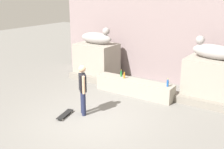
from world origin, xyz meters
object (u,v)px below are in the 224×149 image
object	(u,v)px
skateboard	(65,114)
bottle_blue	(168,83)
statue_reclining_right	(213,51)
bottle_orange	(124,76)
skater	(83,88)
bottle_green	(121,74)
statue_reclining_left	(97,38)

from	to	relation	value
skateboard	bottle_blue	size ratio (longest dim) A/B	2.80
statue_reclining_right	bottle_orange	size ratio (longest dim) A/B	6.54
statue_reclining_right	skater	xyz separation A→B (m)	(-3.07, -3.56, -0.94)
bottle_green	bottle_orange	bearing A→B (deg)	-29.61
statue_reclining_left	bottle_orange	bearing A→B (deg)	-27.77
bottle_green	statue_reclining_left	bearing A→B (deg)	153.37
bottle_green	statue_reclining_right	bearing A→B (deg)	16.67
statue_reclining_left	bottle_blue	bearing A→B (deg)	-15.74
bottle_orange	bottle_blue	size ratio (longest dim) A/B	0.87
statue_reclining_right	statue_reclining_left	bearing A→B (deg)	10.42
statue_reclining_right	skater	world-z (taller)	statue_reclining_right
bottle_green	skater	bearing A→B (deg)	-86.60
bottle_orange	bottle_blue	bearing A→B (deg)	1.03
statue_reclining_left	statue_reclining_right	bearing A→B (deg)	-0.76
bottle_blue	bottle_orange	bearing A→B (deg)	-178.97
skater	bottle_orange	xyz separation A→B (m)	(0.06, 2.47, -0.22)
statue_reclining_left	statue_reclining_right	size ratio (longest dim) A/B	0.96
bottle_orange	bottle_green	xyz separation A→B (m)	(-0.22, 0.12, 0.01)
statue_reclining_left	bottle_orange	size ratio (longest dim) A/B	6.28
skater	bottle_blue	bearing A→B (deg)	94.97
skateboard	bottle_green	distance (m)	3.13
bottle_orange	bottle_blue	xyz separation A→B (m)	(1.81, 0.03, 0.02)
statue_reclining_right	bottle_blue	size ratio (longest dim) A/B	5.68
statue_reclining_right	skater	distance (m)	4.79
statue_reclining_right	skateboard	bearing A→B (deg)	59.58
skater	bottle_blue	distance (m)	3.13
statue_reclining_right	bottle_blue	distance (m)	1.96
statue_reclining_left	skateboard	xyz separation A→B (m)	(1.67, -4.01, -1.79)
statue_reclining_left	bottle_orange	xyz separation A→B (m)	(2.13, -1.08, -1.16)
statue_reclining_left	bottle_green	distance (m)	2.43
skater	bottle_blue	size ratio (longest dim) A/B	5.67
skater	bottle_green	bearing A→B (deg)	135.16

